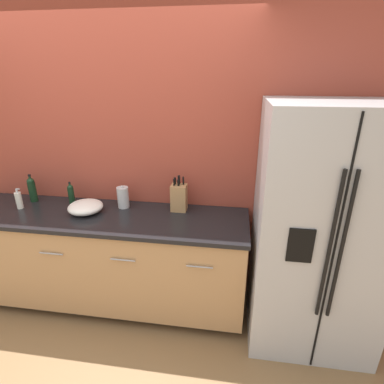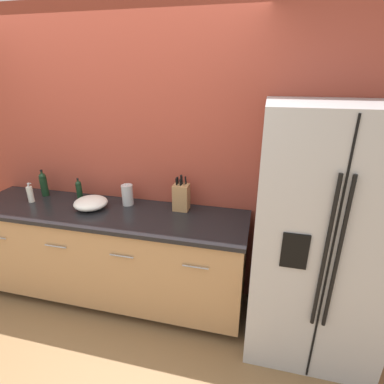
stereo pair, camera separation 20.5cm
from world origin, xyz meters
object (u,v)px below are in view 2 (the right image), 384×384
Objects in this scene: oil_bottle at (79,190)px; mixing_bowl at (91,203)px; wine_bottle at (44,184)px; steel_canister at (127,195)px; knife_block at (181,197)px; soap_dispenser at (30,194)px; refrigerator at (319,237)px.

oil_bottle reaches higher than mixing_bowl.
wine_bottle is at bearing 164.75° from mixing_bowl.
oil_bottle is 0.50m from steel_canister.
steel_canister is (0.50, -0.01, -0.00)m from oil_bottle.
knife_block is at bearing 0.22° from oil_bottle.
wine_bottle is 0.89× the size of mixing_bowl.
oil_bottle is 0.27m from mixing_bowl.
wine_bottle is 1.38× the size of soap_dispenser.
soap_dispenser is 0.92m from steel_canister.
oil_bottle is (0.38, 0.00, -0.02)m from wine_bottle.
refrigerator reaches higher than soap_dispenser.
mixing_bowl is (-0.79, -0.17, -0.07)m from knife_block.
refrigerator is at bearing -1.83° from soap_dispenser.
oil_bottle is at bearing -179.78° from knife_block.
steel_canister is at bearing 171.56° from refrigerator.
knife_block is at bearing 167.24° from refrigerator.
knife_block reaches higher than steel_canister.
refrigerator is 2.12m from oil_bottle.
oil_bottle is at bearing 0.06° from wine_bottle.
steel_canister is (-1.61, 0.24, 0.08)m from refrigerator.
mixing_bowl is at bearing -151.09° from steel_canister.
steel_canister is (0.88, -0.01, -0.03)m from wine_bottle.
refrigerator reaches higher than wine_bottle.
wine_bottle reaches higher than mixing_bowl.
refrigerator is 1.89m from mixing_bowl.
oil_bottle is 0.71× the size of mixing_bowl.
wine_bottle is 1.25× the size of oil_bottle.
soap_dispenser is at bearing -170.04° from steel_canister.
refrigerator is at bearing -12.76° from knife_block.
wine_bottle reaches higher than steel_canister.
mixing_bowl is at bearing 177.49° from refrigerator.
refrigerator reaches higher than steel_canister.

